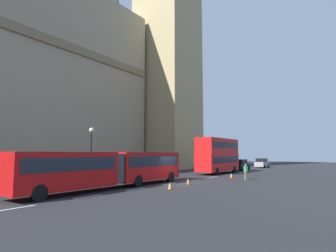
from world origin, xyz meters
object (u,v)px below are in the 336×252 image
at_px(traffic_cone_east, 231,176).
at_px(pedestrian_near_cones, 246,171).
at_px(sedan_trailing, 262,163).
at_px(articulated_bus, 111,167).
at_px(street_lamp, 91,151).
at_px(traffic_cone_middle, 188,181).
at_px(traffic_cone_west, 170,186).
at_px(double_decker_bus, 218,154).
at_px(sedan_lead, 240,165).

height_order(traffic_cone_east, pedestrian_near_cones, pedestrian_near_cones).
xyz_separation_m(traffic_cone_east, pedestrian_near_cones, (-1.10, -2.10, 0.63)).
xyz_separation_m(sedan_trailing, traffic_cone_east, (-25.85, -4.10, -0.63)).
bearing_deg(articulated_bus, street_lamp, 70.63).
height_order(sedan_trailing, traffic_cone_middle, sedan_trailing).
distance_m(sedan_trailing, street_lamp, 38.95).
bearing_deg(traffic_cone_middle, traffic_cone_west, -170.87).
xyz_separation_m(traffic_cone_middle, traffic_cone_east, (8.39, -0.67, 0.00)).
bearing_deg(traffic_cone_west, sedan_trailing, 6.05).
xyz_separation_m(double_decker_bus, pedestrian_near_cones, (-7.02, -6.44, -1.80)).
bearing_deg(articulated_bus, double_decker_bus, 0.01).
xyz_separation_m(traffic_cone_west, traffic_cone_east, (12.13, -0.07, 0.00)).
bearing_deg(traffic_cone_east, articulated_bus, 163.18).
bearing_deg(sedan_lead, traffic_cone_middle, -170.89).
xyz_separation_m(traffic_cone_west, pedestrian_near_cones, (11.03, -2.17, 0.63)).
height_order(double_decker_bus, pedestrian_near_cones, double_decker_bus).
distance_m(double_decker_bus, traffic_cone_east, 7.73).
height_order(traffic_cone_middle, pedestrian_near_cones, pedestrian_near_cones).
distance_m(sedan_lead, traffic_cone_west, 27.15).
relative_size(traffic_cone_west, traffic_cone_east, 1.00).
bearing_deg(pedestrian_near_cones, traffic_cone_middle, 159.17).
distance_m(articulated_bus, pedestrian_near_cones, 14.74).
relative_size(articulated_bus, pedestrian_near_cones, 9.67).
distance_m(articulated_bus, traffic_cone_west, 5.02).
xyz_separation_m(sedan_lead, sedan_trailing, (11.18, -0.27, 0.00)).
height_order(traffic_cone_middle, traffic_cone_east, same).
relative_size(articulated_bus, sedan_lead, 3.71).
bearing_deg(sedan_trailing, street_lamp, 172.99).
distance_m(traffic_cone_middle, street_lamp, 9.67).
xyz_separation_m(traffic_cone_west, traffic_cone_middle, (3.74, 0.60, 0.00)).
xyz_separation_m(sedan_lead, traffic_cone_east, (-14.67, -4.37, -0.63)).
bearing_deg(traffic_cone_middle, sedan_trailing, 5.71).
bearing_deg(sedan_trailing, articulated_bus, 179.66).
relative_size(traffic_cone_middle, street_lamp, 0.11).
bearing_deg(traffic_cone_middle, sedan_lead, 9.11).
bearing_deg(sedan_trailing, sedan_lead, 178.60).
bearing_deg(street_lamp, sedan_trailing, -7.01).
bearing_deg(double_decker_bus, sedan_trailing, -0.69).
height_order(double_decker_bus, sedan_lead, double_decker_bus).
distance_m(double_decker_bus, sedan_trailing, 20.01).
bearing_deg(street_lamp, pedestrian_near_cones, -43.21).
height_order(traffic_cone_east, street_lamp, street_lamp).
height_order(articulated_bus, traffic_cone_east, articulated_bus).
bearing_deg(traffic_cone_west, double_decker_bus, 13.30).
bearing_deg(street_lamp, sedan_lead, -9.27).
xyz_separation_m(double_decker_bus, sedan_trailing, (19.93, -0.24, -1.79)).
distance_m(sedan_trailing, pedestrian_near_cones, 27.66).
height_order(double_decker_bus, sedan_trailing, double_decker_bus).
relative_size(articulated_bus, double_decker_bus, 1.77).
height_order(sedan_lead, sedan_trailing, same).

